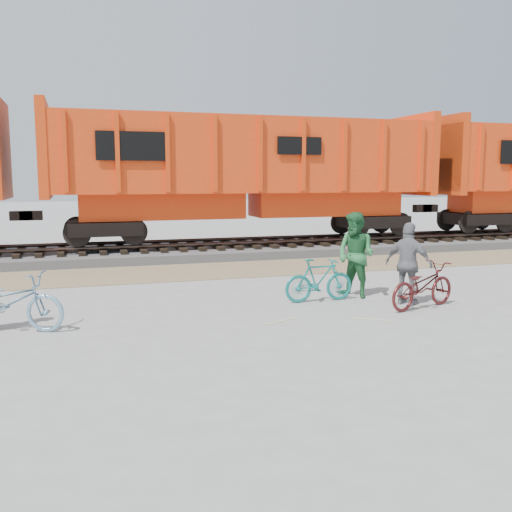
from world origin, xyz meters
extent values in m
plane|color=#9E9E99|center=(0.00, 0.00, 0.00)|extent=(120.00, 120.00, 0.00)
cube|color=#877754|center=(0.00, 5.50, 0.01)|extent=(120.00, 3.00, 0.02)
cube|color=slate|center=(0.00, 9.00, 0.15)|extent=(120.00, 4.00, 0.30)
cube|color=black|center=(-6.50, 9.00, 0.36)|extent=(0.22, 2.60, 0.12)
cube|color=black|center=(0.00, 9.00, 0.36)|extent=(0.22, 2.60, 0.12)
cube|color=black|center=(6.50, 9.00, 0.36)|extent=(0.22, 2.60, 0.12)
cylinder|color=#382821|center=(0.00, 8.28, 0.48)|extent=(120.00, 0.12, 0.12)
cylinder|color=#382821|center=(0.00, 9.72, 0.48)|extent=(120.00, 0.12, 0.12)
cube|color=red|center=(-6.88, 9.00, 3.64)|extent=(0.30, 3.06, 3.10)
cube|color=black|center=(1.27, 9.00, 0.94)|extent=(11.20, 2.20, 0.80)
cube|color=#E83F10|center=(1.27, 9.00, 1.79)|extent=(11.76, 1.65, 0.90)
cube|color=#E83F10|center=(1.27, 9.00, 3.54)|extent=(14.00, 3.00, 2.60)
cube|color=red|center=(-5.58, 9.00, 3.64)|extent=(0.30, 3.06, 3.10)
cube|color=red|center=(8.12, 9.00, 3.64)|extent=(0.30, 3.06, 3.10)
cube|color=black|center=(-2.93, 7.42, 3.74)|extent=(2.20, 0.04, 0.90)
cube|color=red|center=(9.42, 9.00, 3.64)|extent=(0.30, 3.06, 3.10)
imported|color=#75A4C0|center=(-5.90, 0.03, 0.54)|extent=(2.18, 1.43, 1.08)
imported|color=#157A74|center=(0.47, 0.65, 0.49)|extent=(1.63, 0.48, 0.98)
imported|color=#4D1717|center=(2.29, -0.62, 0.49)|extent=(1.97, 1.17, 0.98)
imported|color=#276A37|center=(1.47, 0.85, 0.99)|extent=(1.11, 1.20, 1.98)
imported|color=slate|center=(2.19, -0.22, 0.90)|extent=(0.96, 1.12, 1.81)
camera|label=1|loc=(-4.65, -10.91, 2.76)|focal=40.00mm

